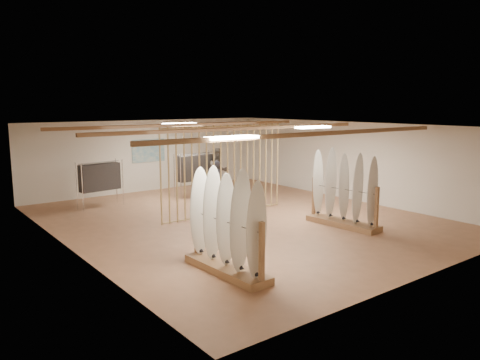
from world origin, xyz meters
TOP-DOWN VIEW (x-y plane):
  - floor at (0.00, 0.00)m, footprint 12.00×12.00m
  - ceiling at (0.00, 0.00)m, footprint 12.00×12.00m
  - wall_back at (0.00, 6.00)m, footprint 12.00×0.00m
  - wall_front at (0.00, -6.00)m, footprint 12.00×0.00m
  - wall_left at (-5.00, 0.00)m, footprint 0.00×12.00m
  - wall_right at (5.00, 0.00)m, footprint 0.00×12.00m
  - ceiling_slats at (0.00, 0.00)m, footprint 9.50×6.12m
  - light_panels at (0.00, 0.00)m, footprint 1.20×0.35m
  - bamboo_partition at (0.00, 0.80)m, footprint 4.45×0.05m
  - poster at (0.00, 5.98)m, footprint 1.40×0.03m
  - rack_left at (-2.95, -3.40)m, footprint 0.66×2.28m
  - rack_right at (1.86, -2.38)m, footprint 0.76×2.26m
  - clothing_rack_a at (-2.70, 4.17)m, footprint 1.46×0.55m
  - clothing_rack_b at (0.82, 3.81)m, footprint 1.56×0.44m
  - shopper_a at (0.77, 2.34)m, footprint 0.75×0.72m
  - shopper_b at (1.57, 3.40)m, footprint 1.02×0.82m

SIDE VIEW (x-z plane):
  - floor at x=0.00m, z-range 0.00..0.00m
  - rack_right at x=1.86m, z-range -0.34..1.78m
  - rack_left at x=-2.95m, z-range -0.34..1.81m
  - shopper_a at x=0.77m, z-range 0.00..1.71m
  - clothing_rack_a at x=-2.70m, z-range 0.24..1.81m
  - shopper_b at x=1.57m, z-range 0.00..2.05m
  - clothing_rack_b at x=0.82m, z-range 0.25..1.92m
  - bamboo_partition at x=0.00m, z-range 0.01..2.79m
  - wall_back at x=0.00m, z-range -4.60..7.40m
  - wall_front at x=0.00m, z-range -4.60..7.40m
  - wall_left at x=-5.00m, z-range -4.60..7.40m
  - wall_right at x=5.00m, z-range -4.60..7.40m
  - poster at x=0.00m, z-range 1.15..2.05m
  - ceiling_slats at x=0.00m, z-range 2.67..2.77m
  - light_panels at x=0.00m, z-range 2.71..2.77m
  - ceiling at x=0.00m, z-range 2.80..2.80m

